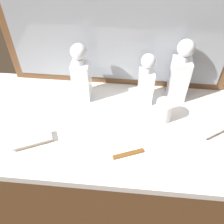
% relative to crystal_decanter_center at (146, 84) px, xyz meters
% --- Properties ---
extents(ground_plane, '(6.00, 6.00, 0.00)m').
position_rel_crystal_decanter_center_xyz_m(ground_plane, '(-0.14, -0.17, -0.93)').
color(ground_plane, '#2D2319').
extents(dresser, '(1.30, 0.62, 0.82)m').
position_rel_crystal_decanter_center_xyz_m(dresser, '(-0.14, -0.17, -0.52)').
color(dresser, brown).
rests_on(dresser, ground_plane).
extents(dresser_mirror, '(1.09, 0.03, 0.76)m').
position_rel_crystal_decanter_center_xyz_m(dresser_mirror, '(-0.14, 0.12, 0.27)').
color(dresser_mirror, brown).
rests_on(dresser_mirror, dresser).
extents(crystal_decanter_center, '(0.07, 0.07, 0.27)m').
position_rel_crystal_decanter_center_xyz_m(crystal_decanter_center, '(0.00, 0.00, 0.00)').
color(crystal_decanter_center, white).
rests_on(crystal_decanter_center, dresser).
extents(crystal_decanter_front, '(0.09, 0.09, 0.32)m').
position_rel_crystal_decanter_center_xyz_m(crystal_decanter_front, '(0.15, 0.04, 0.02)').
color(crystal_decanter_front, white).
rests_on(crystal_decanter_front, dresser).
extents(crystal_decanter_far_right, '(0.08, 0.08, 0.30)m').
position_rel_crystal_decanter_center_xyz_m(crystal_decanter_far_right, '(-0.30, -0.00, 0.02)').
color(crystal_decanter_far_right, white).
rests_on(crystal_decanter_far_right, dresser).
extents(crystal_tumbler_left, '(0.08, 0.08, 0.10)m').
position_rel_crystal_decanter_center_xyz_m(crystal_tumbler_left, '(0.09, -0.11, -0.06)').
color(crystal_tumbler_left, white).
rests_on(crystal_tumbler_left, dresser).
extents(silver_brush_rear, '(0.16, 0.13, 0.02)m').
position_rel_crystal_decanter_center_xyz_m(silver_brush_rear, '(0.32, -0.16, -0.10)').
color(silver_brush_rear, '#B7A88C').
rests_on(silver_brush_rear, dresser).
extents(silver_brush_left, '(0.18, 0.12, 0.02)m').
position_rel_crystal_decanter_center_xyz_m(silver_brush_left, '(-0.47, -0.30, -0.10)').
color(silver_brush_left, '#B7A88C').
rests_on(silver_brush_left, dresser).
extents(tortoiseshell_comb, '(0.13, 0.07, 0.01)m').
position_rel_crystal_decanter_center_xyz_m(tortoiseshell_comb, '(-0.06, -0.33, -0.11)').
color(tortoiseshell_comb, brown).
rests_on(tortoiseshell_comb, dresser).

